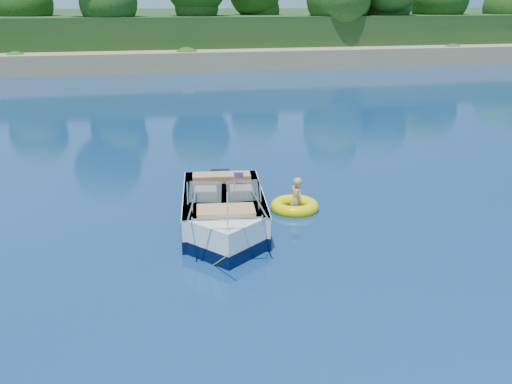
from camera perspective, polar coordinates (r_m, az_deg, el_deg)
ground at (r=12.49m, az=11.75°, el=-6.65°), size 160.00×160.00×0.00m
shoreline at (r=74.26m, az=-9.56°, el=15.04°), size 170.00×59.00×6.00m
motorboat at (r=13.75m, az=-3.21°, el=-2.27°), size 2.42×5.46×1.82m
tow_tube at (r=15.09m, az=3.88°, el=-1.44°), size 1.42×1.42×0.34m
boy at (r=15.16m, az=3.96°, el=-1.69°), size 0.54×0.77×1.39m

